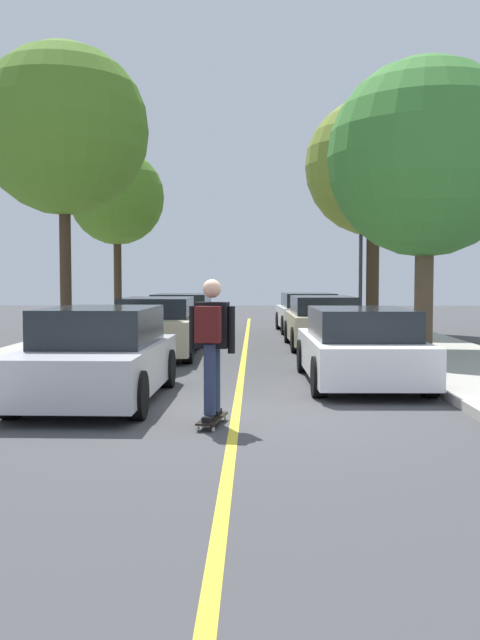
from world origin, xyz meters
name	(u,v)px	position (x,y,z in m)	size (l,w,h in m)	color
ground	(236,416)	(0.00, 0.00, 0.00)	(80.00, 80.00, 0.00)	#424244
center_line	(241,375)	(0.00, 4.00, 0.00)	(0.12, 39.20, 0.01)	gold
parked_car_left_nearest	(99,356)	(-2.07, 1.18, 0.67)	(1.93, 4.21, 1.40)	#B7B7BC
parked_car_left_near	(157,327)	(-2.08, 7.50, 0.68)	(1.99, 4.66, 1.38)	#BCAD89
parked_car_left_far	(182,315)	(-2.08, 13.42, 0.68)	(2.01, 4.59, 1.36)	#BCAD89
parked_car_right_nearest	(359,347)	(2.08, 2.99, 0.65)	(1.96, 4.42, 1.32)	white
parked_car_right_near	(323,322)	(2.08, 9.66, 0.68)	(1.93, 4.23, 1.37)	#BCAD89
parked_car_right_far	(307,312)	(2.08, 15.21, 0.68)	(2.11, 4.07, 1.35)	white
street_tree_left_nearest	(64,130)	(-4.23, 7.39, 5.31)	(3.99, 3.99, 7.18)	#3D2D1E
street_tree_left_near	(117,198)	(-4.23, 13.80, 4.46)	(3.07, 3.07, 5.88)	#3D2D1E
street_tree_right_nearest	(426,159)	(4.23, 7.42, 4.62)	(4.59, 4.59, 6.79)	brown
street_tree_right_near	(374,167)	(4.23, 14.71, 5.56)	(4.59, 4.59, 7.75)	#3D2D1E
streetlamp	(361,237)	(3.83, 14.73, 3.24)	(0.36, 0.24, 5.41)	#38383D
skateboard	(212,419)	(-0.27, -0.63, 0.09)	(0.36, 0.87, 0.10)	black
skateboarder	(211,339)	(-0.28, -0.66, 1.08)	(0.59, 0.71, 1.72)	black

